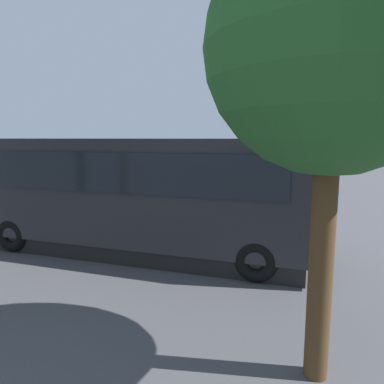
% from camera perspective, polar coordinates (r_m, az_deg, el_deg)
% --- Properties ---
extents(ground_plane, '(80.00, 80.00, 0.00)m').
position_cam_1_polar(ground_plane, '(14.86, 3.08, -4.08)').
color(ground_plane, '#4C4C51').
extents(tour_bus, '(10.00, 2.70, 3.25)m').
position_cam_1_polar(tour_bus, '(10.18, -8.55, -0.62)').
color(tour_bus, '#26262B').
rests_on(tour_bus, ground_plane).
extents(spectator_far_left, '(0.57, 0.34, 1.76)m').
position_cam_1_polar(spectator_far_left, '(12.30, 6.63, -1.77)').
color(spectator_far_left, black).
rests_on(spectator_far_left, ground_plane).
extents(spectator_left, '(0.57, 0.32, 1.77)m').
position_cam_1_polar(spectator_left, '(12.60, 2.29, -1.46)').
color(spectator_left, black).
rests_on(spectator_left, ground_plane).
extents(spectator_centre, '(0.58, 0.37, 1.69)m').
position_cam_1_polar(spectator_centre, '(12.72, -3.07, -1.64)').
color(spectator_centre, '#473823').
rests_on(spectator_centre, ground_plane).
extents(spectator_right, '(0.58, 0.34, 1.67)m').
position_cam_1_polar(spectator_right, '(13.39, -8.02, -1.23)').
color(spectator_right, black).
rests_on(spectator_right, ground_plane).
extents(parked_motorcycle_silver, '(2.05, 0.60, 0.99)m').
position_cam_1_polar(parked_motorcycle_silver, '(11.51, 15.31, -5.68)').
color(parked_motorcycle_silver, black).
rests_on(parked_motorcycle_silver, ground_plane).
extents(parked_motorcycle_dark, '(2.05, 0.62, 0.99)m').
position_cam_1_polar(parked_motorcycle_dark, '(13.14, -13.93, -3.86)').
color(parked_motorcycle_dark, black).
rests_on(parked_motorcycle_dark, ground_plane).
extents(stunt_motorcycle, '(1.84, 0.60, 1.93)m').
position_cam_1_polar(stunt_motorcycle, '(16.88, 1.03, 1.13)').
color(stunt_motorcycle, black).
rests_on(stunt_motorcycle, ground_plane).
extents(traffic_cone, '(0.34, 0.34, 0.63)m').
position_cam_1_polar(traffic_cone, '(15.99, 9.40, -2.16)').
color(traffic_cone, orange).
rests_on(traffic_cone, ground_plane).
extents(tree_left, '(3.17, 3.17, 6.43)m').
position_cam_1_polar(tree_left, '(5.01, 21.84, 23.36)').
color(tree_left, '#51381E').
rests_on(tree_left, ground_plane).
extents(bay_line_a, '(0.13, 4.68, 0.01)m').
position_cam_1_polar(bay_line_a, '(14.44, 20.96, -5.01)').
color(bay_line_a, white).
rests_on(bay_line_a, ground_plane).
extents(bay_line_b, '(0.13, 4.37, 0.01)m').
position_cam_1_polar(bay_line_b, '(14.56, 11.17, -4.49)').
color(bay_line_b, white).
rests_on(bay_line_b, ground_plane).
extents(bay_line_c, '(0.13, 4.40, 0.01)m').
position_cam_1_polar(bay_line_c, '(15.08, 1.81, -3.87)').
color(bay_line_c, white).
rests_on(bay_line_c, ground_plane).
extents(bay_line_d, '(0.13, 4.30, 0.01)m').
position_cam_1_polar(bay_line_d, '(15.98, -6.70, -3.21)').
color(bay_line_d, white).
rests_on(bay_line_d, ground_plane).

